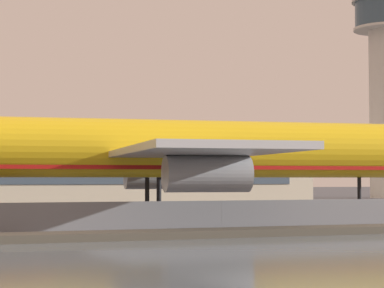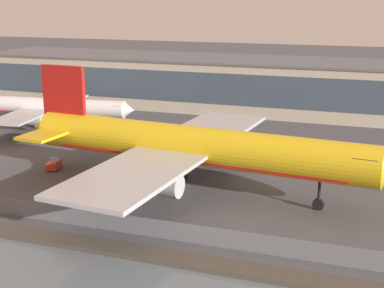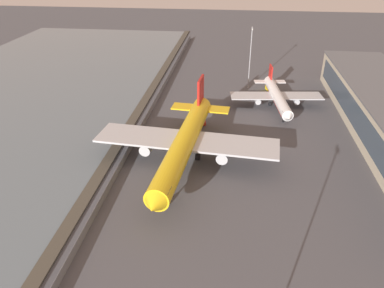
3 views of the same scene
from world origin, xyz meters
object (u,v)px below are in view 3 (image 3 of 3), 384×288
(passenger_jet_white_red, at_px, (277,96))
(cargo_jet_yellow, at_px, (185,142))
(baggage_tug, at_px, (201,123))
(ops_van, at_px, (270,88))
(apron_light_mast_apron_west, at_px, (250,55))

(passenger_jet_white_red, bearing_deg, cargo_jet_yellow, -32.92)
(cargo_jet_yellow, height_order, passenger_jet_white_red, cargo_jet_yellow)
(cargo_jet_yellow, bearing_deg, baggage_tug, 175.50)
(passenger_jet_white_red, height_order, baggage_tug, passenger_jet_white_red)
(baggage_tug, xyz_separation_m, ops_van, (-33.71, 23.96, 0.47))
(ops_van, xyz_separation_m, apron_light_mast_apron_west, (-2.69, -8.59, 11.96))
(passenger_jet_white_red, bearing_deg, apron_light_mast_apron_west, -152.85)
(baggage_tug, bearing_deg, ops_van, 144.60)
(cargo_jet_yellow, xyz_separation_m, apron_light_mast_apron_west, (-59.97, 17.23, 6.85))
(passenger_jet_white_red, relative_size, baggage_tug, 10.82)
(baggage_tug, height_order, ops_van, ops_van)
(passenger_jet_white_red, relative_size, apron_light_mast_apron_west, 1.58)
(passenger_jet_white_red, relative_size, ops_van, 6.73)
(ops_van, distance_m, apron_light_mast_apron_west, 14.96)
(passenger_jet_white_red, xyz_separation_m, apron_light_mast_apron_west, (-18.61, -9.55, 9.04))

